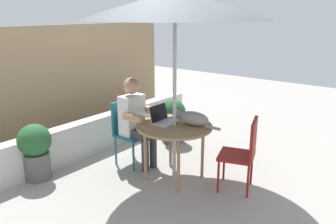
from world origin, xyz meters
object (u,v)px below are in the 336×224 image
chair_empty (244,150)px  potted_plant_near_fence (173,119)px  person_seated (136,118)px  cat (192,118)px  laptop (162,117)px  patio_umbrella (175,5)px  potted_plant_by_chair (35,149)px  patio_table (174,130)px  chair_occupied (128,127)px

chair_empty → potted_plant_near_fence: bearing=65.3°
person_seated → cat: 0.82m
chair_empty → laptop: bearing=105.3°
patio_umbrella → potted_plant_by_chair: patio_umbrella is taller
laptop → cat: laptop is taller
person_seated → potted_plant_by_chair: bearing=146.6°
patio_umbrella → cat: (0.15, -0.16, -1.33)m
person_seated → cat: size_ratio=1.87×
person_seated → potted_plant_by_chair: person_seated is taller
patio_umbrella → chair_empty: size_ratio=2.59×
patio_table → laptop: (-0.01, 0.20, 0.13)m
laptop → cat: bearing=-66.2°
chair_occupied → chair_empty: bearing=-80.6°
cat → potted_plant_near_fence: 1.36m
cat → person_seated: bearing=100.4°
chair_occupied → cat: bearing=-81.3°
cat → potted_plant_by_chair: (-1.23, 1.52, -0.40)m
chair_empty → patio_table: bearing=108.2°
potted_plant_near_fence → potted_plant_by_chair: (-2.10, 0.56, 0.02)m
patio_table → chair_occupied: (0.00, 0.81, -0.13)m
chair_empty → potted_plant_by_chair: chair_empty is taller
potted_plant_by_chair → chair_empty: bearing=-58.2°
patio_umbrella → potted_plant_near_fence: patio_umbrella is taller
potted_plant_by_chair → laptop: bearing=-47.3°
patio_table → person_seated: (-0.00, 0.65, 0.04)m
patio_table → potted_plant_by_chair: potted_plant_by_chair is taller
patio_table → patio_umbrella: bearing=0.0°
chair_occupied → person_seated: (-0.00, -0.16, 0.17)m
patio_table → patio_umbrella: 1.48m
cat → potted_plant_by_chair: size_ratio=0.91×
person_seated → chair_empty: bearing=-79.6°
chair_occupied → laptop: size_ratio=2.94×
chair_occupied → chair_empty: (0.27, -1.62, 0.00)m
person_seated → potted_plant_near_fence: 1.07m
cat → potted_plant_near_fence: size_ratio=0.92×
laptop → chair_empty: bearing=-74.7°
person_seated → cat: person_seated is taller
chair_empty → potted_plant_near_fence: chair_empty is taller
patio_table → patio_umbrella: (0.00, 0.00, 1.48)m
laptop → potted_plant_by_chair: size_ratio=0.42×
laptop → potted_plant_by_chair: (-1.08, 1.17, -0.38)m
chair_occupied → person_seated: 0.23m
chair_occupied → potted_plant_near_fence: 1.02m
chair_occupied → patio_table: bearing=-90.0°
potted_plant_near_fence → patio_table: bearing=-141.6°
potted_plant_near_fence → potted_plant_by_chair: bearing=165.1°
chair_occupied → person_seated: size_ratio=0.72×
patio_umbrella → chair_empty: bearing=-71.8°
potted_plant_by_chair → patio_umbrella: bearing=-51.5°
person_seated → potted_plant_near_fence: person_seated is taller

